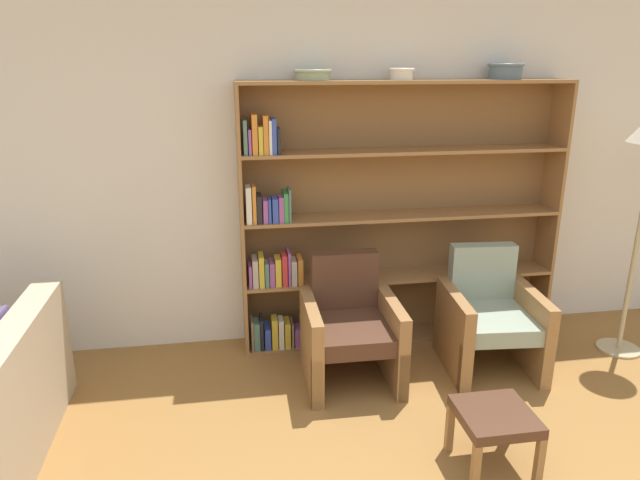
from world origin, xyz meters
TOP-DOWN VIEW (x-y plane):
  - wall_back at (0.00, 2.68)m, footprint 12.00×0.06m
  - bookshelf at (0.20, 2.51)m, footprint 2.46×0.30m
  - bowl_slate at (-0.30, 2.49)m, footprint 0.26×0.26m
  - bowl_olive at (0.34, 2.49)m, footprint 0.18×0.18m
  - bowl_copper at (1.12, 2.49)m, footprint 0.26×0.26m
  - armchair_leather at (-0.12, 1.95)m, footprint 0.65×0.69m
  - armchair_cushioned at (0.91, 1.95)m, footprint 0.69×0.73m
  - footstool at (0.45, 0.89)m, footprint 0.39×0.39m

SIDE VIEW (x-z plane):
  - footstool at x=0.45m, z-range 0.12..0.47m
  - armchair_leather at x=-0.12m, z-range -0.05..0.81m
  - armchair_cushioned at x=0.91m, z-range -0.05..0.81m
  - bookshelf at x=0.20m, z-range -0.04..1.98m
  - wall_back at x=0.00m, z-range 0.00..2.75m
  - bowl_slate at x=-0.30m, z-range 2.02..2.10m
  - bowl_olive at x=0.34m, z-range 2.02..2.11m
  - bowl_copper at x=1.12m, z-range 2.03..2.14m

